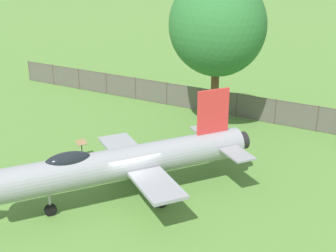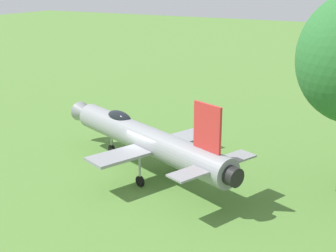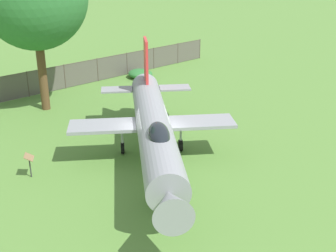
# 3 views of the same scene
# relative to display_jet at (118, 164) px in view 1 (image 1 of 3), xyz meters

# --- Properties ---
(ground_plane) EXTENTS (200.00, 200.00, 0.00)m
(ground_plane) POSITION_rel_display_jet_xyz_m (-0.14, -0.36, -2.05)
(ground_plane) COLOR #568438
(display_jet) EXTENTS (8.44, 14.20, 5.18)m
(display_jet) POSITION_rel_display_jet_xyz_m (0.00, 0.00, 0.00)
(display_jet) COLOR gray
(display_jet) RESTS_ON ground_plane
(shade_tree) EXTENTS (6.51, 5.91, 10.48)m
(shade_tree) POSITION_rel_display_jet_xyz_m (2.67, -10.78, 5.12)
(shade_tree) COLOR brown
(shade_tree) RESTS_ON ground_plane
(perimeter_fence) EXTENTS (37.09, 10.01, 1.85)m
(perimeter_fence) POSITION_rel_display_jet_xyz_m (4.53, -13.61, -1.07)
(perimeter_fence) COLOR #4C4238
(perimeter_fence) RESTS_ON ground_plane
(info_plaque) EXTENTS (0.57, 0.70, 1.14)m
(info_plaque) POSITION_rel_display_jet_xyz_m (5.49, -1.72, -1.20)
(info_plaque) COLOR #333333
(info_plaque) RESTS_ON ground_plane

